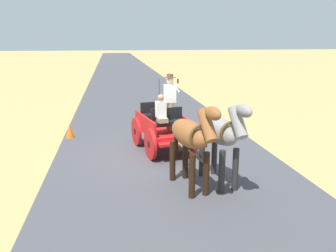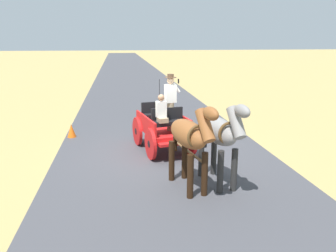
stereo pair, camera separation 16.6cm
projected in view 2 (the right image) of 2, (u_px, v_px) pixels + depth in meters
ground_plane at (164, 153)px, 10.83m from camera, size 200.00×200.00×0.00m
road_surface at (164, 153)px, 10.83m from camera, size 6.76×160.00×0.01m
horse_drawn_carriage at (163, 126)px, 10.90m from camera, size 1.87×4.51×2.50m
horse_near_side at (220, 134)px, 8.15m from camera, size 0.82×2.15×2.21m
horse_off_side at (190, 137)px, 7.89m from camera, size 0.91×2.15×2.21m
traffic_cone at (71, 131)px, 12.49m from camera, size 0.32×0.32×0.50m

